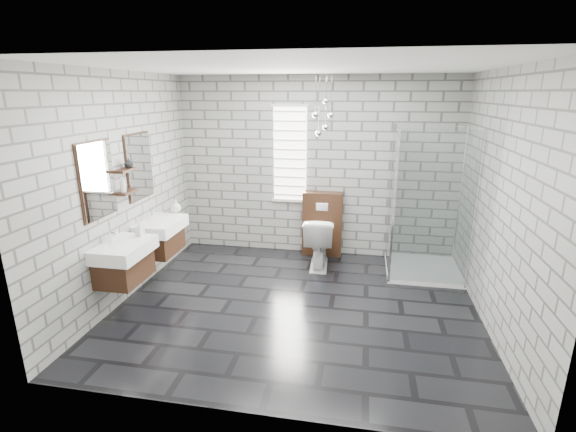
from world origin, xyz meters
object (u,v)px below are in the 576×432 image
(toilet, at_px, (319,241))
(vanity_right, at_px, (158,227))
(cistern_panel, at_px, (322,224))
(shower_enclosure, at_px, (419,240))
(vanity_left, at_px, (121,251))

(toilet, bearing_deg, vanity_right, 19.76)
(vanity_right, height_order, cistern_panel, vanity_right)
(shower_enclosure, height_order, toilet, shower_enclosure)
(vanity_left, xyz_separation_m, vanity_right, (0.00, 0.87, 0.00))
(cistern_panel, bearing_deg, toilet, -90.00)
(vanity_left, height_order, shower_enclosure, shower_enclosure)
(vanity_left, xyz_separation_m, shower_enclosure, (3.41, 1.68, -0.25))
(vanity_right, height_order, toilet, vanity_right)
(cistern_panel, relative_size, toilet, 1.32)
(vanity_right, relative_size, cistern_panel, 1.57)
(vanity_left, height_order, cistern_panel, vanity_left)
(vanity_right, bearing_deg, cistern_panel, 33.12)
(vanity_left, distance_m, vanity_right, 0.87)
(cistern_panel, bearing_deg, shower_enclosure, -20.57)
(toilet, bearing_deg, shower_enclosure, 174.72)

